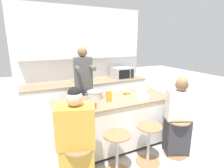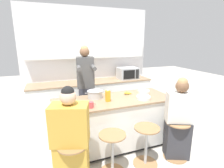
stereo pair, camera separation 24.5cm
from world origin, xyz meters
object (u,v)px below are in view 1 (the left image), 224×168
Objects in this scene: person_cooking at (84,91)px; microwave at (122,73)px; bar_stool_center_left at (117,152)px; juice_carton at (109,96)px; person_seated_near at (178,120)px; person_wrapped_blanket at (77,143)px; kitchen_island at (114,122)px; potted_plant at (80,76)px; coffee_cup_near at (94,105)px; coffee_cup_far at (79,107)px; bar_stool_center_right at (149,142)px; cooking_pot at (95,95)px; fruit_bowl at (143,97)px; bar_stool_rightmost at (177,135)px; bar_stool_leftmost at (80,166)px; banana_bunch at (126,93)px.

microwave is at bearing 38.45° from person_cooking.
juice_carton is (0.14, 0.59, 0.64)m from bar_stool_center_left.
person_wrapped_blanket is at bearing -156.22° from person_seated_near.
kitchen_island is 1.09m from person_wrapped_blanket.
person_cooking reaches higher than potted_plant.
coffee_cup_far is (-0.21, 0.06, -0.01)m from coffee_cup_near.
bar_stool_center_left and bar_stool_center_right have the same top height.
cooking_pot is at bearing 67.11° from coffee_cup_near.
bar_stool_center_left is 1.06m from fruit_bowl.
cooking_pot reaches higher than coffee_cup_near.
coffee_cup_near is at bearing 161.60° from bar_stool_rightmost.
kitchen_island is 18.20× the size of coffee_cup_near.
person_wrapped_blanket is (-0.84, -0.67, 0.19)m from kitchen_island.
bar_stool_center_right is 3.14× the size of juice_carton.
person_seated_near is 11.82× the size of coffee_cup_near.
microwave is (1.43, 1.70, 0.10)m from coffee_cup_near.
cooking_pot is 1.78m from microwave.
kitchen_island is 0.56m from juice_carton.
person_seated_near reaches higher than bar_stool_leftmost.
person_seated_near reaches higher than potted_plant.
cooking_pot is 1.49× the size of fruit_bowl.
person_wrapped_blanket reaches higher than kitchen_island.
coffee_cup_far is at bearing -163.24° from kitchen_island.
bar_stool_center_left is at bearing 179.93° from bar_stool_center_right.
coffee_cup_near is 1.77m from potted_plant.
potted_plant is (0.63, 2.19, 0.71)m from bar_stool_leftmost.
person_wrapped_blanket is 2.66× the size of microwave.
person_seated_near reaches higher than kitchen_island.
coffee_cup_far is 0.54× the size of juice_carton.
fruit_bowl reaches higher than bar_stool_center_right.
potted_plant reaches higher than cooking_pot.
banana_bunch is at bearing 26.76° from juice_carton.
juice_carton is (0.69, 0.64, 0.64)m from bar_stool_leftmost.
juice_carton reaches higher than coffee_cup_far.
potted_plant is at bearing 74.18° from coffee_cup_far.
kitchen_island is at bearing -31.25° from cooking_pot.
coffee_cup_near is (-0.74, 0.40, 0.59)m from bar_stool_center_right.
bar_stool_rightmost is (0.83, -0.69, -0.10)m from kitchen_island.
juice_carton is (-0.96, 0.62, 0.64)m from bar_stool_rightmost.
microwave reaches higher than potted_plant.
bar_stool_center_right is 5.78× the size of coffee_cup_far.
fruit_bowl is at bearing 151.74° from person_seated_near.
person_wrapped_blanket reaches higher than cooking_pot.
person_wrapped_blanket is 3.84× the size of cooking_pot.
banana_bunch reaches higher than kitchen_island.
cooking_pot is (-0.29, 0.17, 0.51)m from kitchen_island.
kitchen_island is 4.02× the size of microwave.
bar_stool_center_right is at bearing -57.54° from person_cooking.
coffee_cup_near is (-0.47, -0.26, 0.49)m from kitchen_island.
bar_stool_rightmost is 2.25m from microwave.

